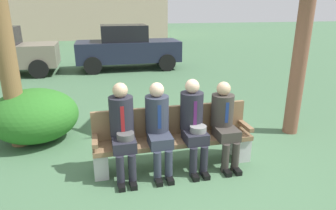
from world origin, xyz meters
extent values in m
plane|color=#466C4A|center=(0.00, 0.00, 0.00)|extent=(80.00, 80.00, 0.00)
cube|color=brown|center=(-0.16, 0.17, 0.42)|extent=(2.39, 0.44, 0.07)
cube|color=brown|center=(-0.16, 0.36, 0.68)|extent=(2.39, 0.06, 0.45)
cube|color=brown|center=(-1.31, 0.17, 0.55)|extent=(0.08, 0.44, 0.06)
cube|color=brown|center=(0.99, 0.17, 0.55)|extent=(0.08, 0.44, 0.06)
cube|color=silver|center=(-1.25, 0.17, 0.19)|extent=(0.20, 0.37, 0.38)
cube|color=silver|center=(0.93, 0.17, 0.19)|extent=(0.20, 0.37, 0.38)
cube|color=#23232D|center=(-0.92, 0.00, 0.53)|extent=(0.32, 0.38, 0.16)
cylinder|color=#23232D|center=(-1.00, -0.19, 0.23)|extent=(0.11, 0.11, 0.45)
cylinder|color=#23232D|center=(-0.84, -0.19, 0.23)|extent=(0.11, 0.11, 0.45)
cube|color=black|center=(-1.00, -0.25, 0.04)|extent=(0.09, 0.22, 0.07)
cube|color=black|center=(-0.84, -0.25, 0.04)|extent=(0.09, 0.22, 0.07)
cylinder|color=#23232D|center=(-0.92, 0.19, 0.86)|extent=(0.34, 0.34, 0.57)
cube|color=maroon|center=(-0.92, 0.03, 0.88)|extent=(0.05, 0.01, 0.36)
sphere|color=tan|center=(-0.92, 0.19, 1.24)|extent=(0.21, 0.21, 0.21)
cylinder|color=#4C4C4C|center=(-0.90, -0.02, 0.66)|extent=(0.24, 0.24, 0.09)
cube|color=#2D3342|center=(-0.41, 0.00, 0.53)|extent=(0.32, 0.38, 0.16)
cylinder|color=#2D3342|center=(-0.49, -0.19, 0.23)|extent=(0.11, 0.11, 0.45)
cylinder|color=#2D3342|center=(-0.33, -0.19, 0.23)|extent=(0.11, 0.11, 0.45)
cube|color=black|center=(-0.49, -0.25, 0.04)|extent=(0.09, 0.22, 0.07)
cube|color=black|center=(-0.33, -0.25, 0.04)|extent=(0.09, 0.22, 0.07)
cylinder|color=#2D3342|center=(-0.41, 0.19, 0.85)|extent=(0.34, 0.34, 0.54)
cube|color=navy|center=(-0.41, 0.03, 0.87)|extent=(0.05, 0.01, 0.35)
sphere|color=beige|center=(-0.41, 0.19, 1.22)|extent=(0.21, 0.21, 0.21)
cube|color=#23232D|center=(0.11, 0.00, 0.53)|extent=(0.32, 0.38, 0.16)
cylinder|color=#23232D|center=(0.03, -0.19, 0.23)|extent=(0.11, 0.11, 0.45)
cylinder|color=#23232D|center=(0.19, -0.19, 0.23)|extent=(0.11, 0.11, 0.45)
cube|color=black|center=(0.03, -0.25, 0.04)|extent=(0.09, 0.22, 0.07)
cube|color=black|center=(0.19, -0.25, 0.04)|extent=(0.09, 0.22, 0.07)
cylinder|color=#23232D|center=(0.11, 0.19, 0.86)|extent=(0.34, 0.34, 0.56)
cube|color=#4C1951|center=(0.11, 0.03, 0.88)|extent=(0.05, 0.01, 0.36)
sphere|color=beige|center=(0.11, 0.19, 1.24)|extent=(0.21, 0.21, 0.21)
cylinder|color=gray|center=(0.15, -0.02, 0.66)|extent=(0.24, 0.24, 0.09)
cube|color=#38332D|center=(0.60, 0.00, 0.53)|extent=(0.32, 0.38, 0.16)
cylinder|color=#38332D|center=(0.52, -0.19, 0.23)|extent=(0.11, 0.11, 0.45)
cylinder|color=#38332D|center=(0.68, -0.19, 0.23)|extent=(0.11, 0.11, 0.45)
cube|color=black|center=(0.52, -0.25, 0.04)|extent=(0.09, 0.22, 0.07)
cube|color=black|center=(0.68, -0.25, 0.04)|extent=(0.09, 0.22, 0.07)
cylinder|color=#38332D|center=(0.60, 0.19, 0.83)|extent=(0.34, 0.34, 0.49)
cube|color=navy|center=(0.60, 0.03, 0.85)|extent=(0.05, 0.01, 0.32)
sphere|color=tan|center=(0.60, 0.19, 1.17)|extent=(0.21, 0.21, 0.21)
cylinder|color=brown|center=(2.37, 0.88, 2.22)|extent=(0.27, 0.27, 4.45)
ellipsoid|color=#2C6E23|center=(-2.36, 1.65, 0.48)|extent=(1.52, 1.40, 0.95)
cylinder|color=black|center=(-3.16, 8.46, 0.32)|extent=(0.64, 0.15, 0.64)
cylinder|color=black|center=(-3.14, 6.90, 0.32)|extent=(0.64, 0.15, 0.64)
cube|color=#1E2338|center=(0.02, 7.83, 0.70)|extent=(3.92, 1.60, 0.76)
cube|color=black|center=(-0.13, 7.83, 1.38)|extent=(1.71, 1.38, 0.60)
cylinder|color=black|center=(1.39, 8.59, 0.32)|extent=(0.64, 0.15, 0.64)
cylinder|color=black|center=(1.38, 7.03, 0.32)|extent=(0.64, 0.15, 0.64)
cylinder|color=black|center=(-1.34, 8.62, 0.32)|extent=(0.64, 0.15, 0.64)
cylinder|color=black|center=(-1.35, 7.06, 0.32)|extent=(0.64, 0.15, 0.64)
camera|label=1|loc=(-1.20, -3.72, 2.32)|focal=31.55mm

